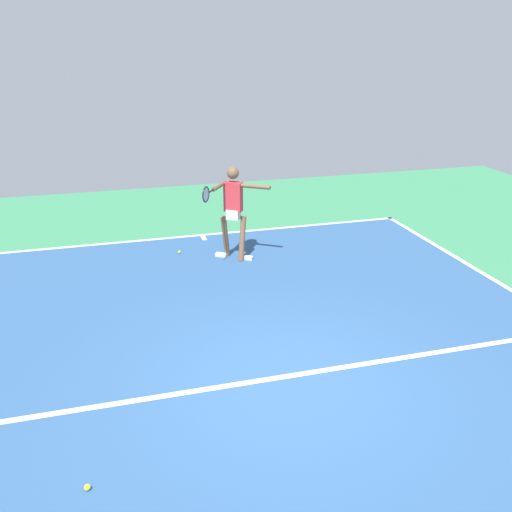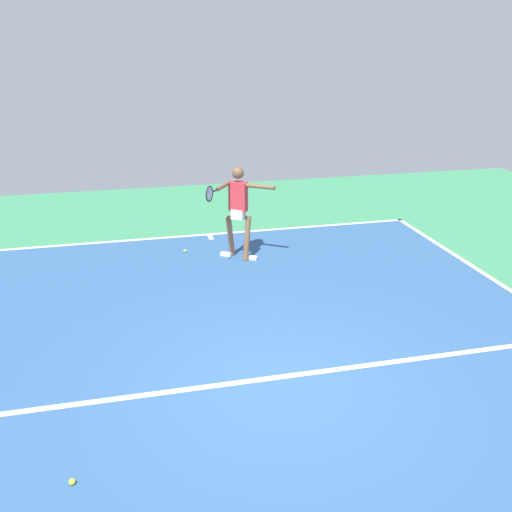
{
  "view_description": "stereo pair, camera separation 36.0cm",
  "coord_description": "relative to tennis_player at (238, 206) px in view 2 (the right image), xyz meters",
  "views": [
    {
      "loc": [
        2.1,
        5.82,
        4.15
      ],
      "look_at": [
        -0.18,
        -2.26,
        0.9
      ],
      "focal_mm": 39.83,
      "sensor_mm": 36.0,
      "label": 1
    },
    {
      "loc": [
        1.75,
        5.91,
        4.15
      ],
      "look_at": [
        -0.18,
        -2.26,
        0.9
      ],
      "focal_mm": 39.83,
      "sensor_mm": 36.0,
      "label": 2
    }
  ],
  "objects": [
    {
      "name": "tennis_ball_by_sideline",
      "position": [
        1.0,
        -0.58,
        -1.05
      ],
      "size": [
        0.07,
        0.07,
        0.07
      ],
      "primitive_type": "sphere",
      "color": "#C6E53D",
      "rests_on": "ground_plane"
    },
    {
      "name": "tennis_ball_near_player",
      "position": [
        2.85,
        5.66,
        -1.05
      ],
      "size": [
        0.07,
        0.07,
        0.07
      ],
      "primitive_type": "sphere",
      "color": "#CCE033",
      "rests_on": "ground_plane"
    },
    {
      "name": "ground_plane",
      "position": [
        0.35,
        4.48,
        -1.08
      ],
      "size": [
        21.35,
        21.35,
        0.0
      ],
      "primitive_type": "plane",
      "color": "#388456"
    },
    {
      "name": "court_line_service",
      "position": [
        0.35,
        4.3,
        -1.08
      ],
      "size": [
        7.08,
        0.1,
        0.01
      ],
      "primitive_type": "cube",
      "color": "white",
      "rests_on": "ground_plane"
    },
    {
      "name": "tennis_player",
      "position": [
        0.0,
        0.0,
        0.0
      ],
      "size": [
        1.39,
        1.06,
        1.86
      ],
      "rotation": [
        0.0,
        0.0,
        -0.59
      ],
      "color": "brown",
      "rests_on": "ground_plane"
    },
    {
      "name": "court_line_centre_mark",
      "position": [
        0.35,
        -1.39,
        -1.08
      ],
      "size": [
        0.1,
        0.3,
        0.01
      ],
      "primitive_type": "cube",
      "color": "white",
      "rests_on": "ground_plane"
    },
    {
      "name": "court_line_baseline_near",
      "position": [
        0.35,
        -1.59,
        -1.08
      ],
      "size": [
        9.44,
        0.1,
        0.01
      ],
      "primitive_type": "cube",
      "color": "white",
      "rests_on": "ground_plane"
    },
    {
      "name": "court_surface",
      "position": [
        0.35,
        4.48,
        -1.08
      ],
      "size": [
        9.44,
        12.24,
        0.0
      ],
      "primitive_type": "cube",
      "color": "#2D5484",
      "rests_on": "ground_plane"
    }
  ]
}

